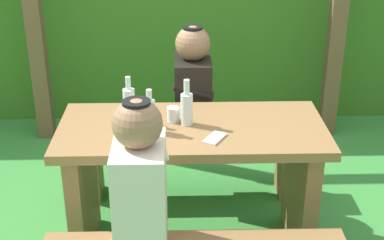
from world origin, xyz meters
The scene contains 11 objects.
pergola_post_left centered at (-1.15, 1.48, 0.97)m, with size 0.12×0.12×1.93m, color brown.
pergola_post_right centered at (1.15, 1.48, 0.97)m, with size 0.12×0.12×1.93m, color brown.
picnic_table centered at (0.00, 0.00, 0.52)m, with size 1.40×0.64×0.77m.
bench_far centered at (0.00, 0.56, 0.31)m, with size 1.40×0.24×0.43m.
person_white_shirt centered at (-0.24, -0.56, 0.76)m, with size 0.25×0.35×0.72m.
person_black_coat centered at (0.02, 0.56, 0.76)m, with size 0.25×0.35×0.72m.
drinking_glass centered at (-0.10, 0.06, 0.81)m, with size 0.07×0.07×0.08m, color silver.
bottle_left centered at (-0.21, -0.06, 0.86)m, with size 0.06×0.06×0.23m.
bottle_right centered at (-0.33, 0.05, 0.87)m, with size 0.06×0.06×0.26m.
bottle_center centered at (-0.03, 0.02, 0.86)m, with size 0.06×0.06×0.25m.
cell_phone centered at (0.11, -0.16, 0.77)m, with size 0.07×0.14×0.01m, color silver.
Camera 1 is at (-0.07, -2.59, 1.99)m, focal length 51.31 mm.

